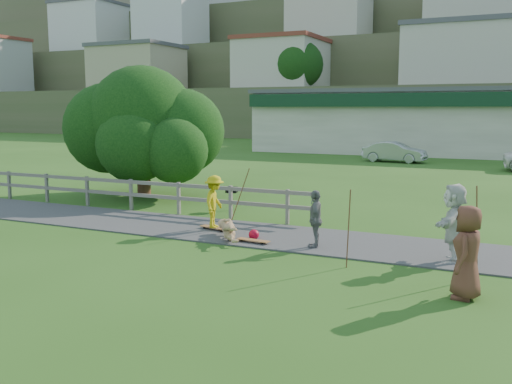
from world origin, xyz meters
TOP-DOWN VIEW (x-y plane):
  - ground at (0.00, 0.00)m, footprint 260.00×260.00m
  - path at (0.00, 1.50)m, footprint 34.00×3.00m
  - fence at (-4.62, 3.30)m, footprint 15.05×0.10m
  - strip_mall at (4.00, 34.94)m, footprint 32.50×10.75m
  - hillside at (0.00, 91.31)m, footprint 220.00×67.00m
  - skater_rider at (0.44, 1.45)m, footprint 0.76×1.10m
  - skater_fallen at (1.36, 0.58)m, footprint 1.58×1.34m
  - spectator_b at (3.81, 0.73)m, footprint 0.60×0.96m
  - spectator_c at (7.71, -1.78)m, footprint 0.63×0.91m
  - spectator_d at (7.18, 0.82)m, footprint 0.65×1.77m
  - car_silver at (0.72, 25.57)m, footprint 4.26×1.80m
  - tree at (-5.56, 6.19)m, footprint 7.09×7.09m
  - bbq at (-0.71, 4.72)m, footprint 0.45×0.38m
  - longboard_rider at (0.44, 1.45)m, footprint 1.03×0.46m
  - longboard_fallen at (2.16, 0.48)m, footprint 0.95×0.31m
  - helmet at (1.96, 0.93)m, footprint 0.29×0.29m
  - pole_rider at (1.04, 1.85)m, footprint 0.03×0.03m
  - pole_spec_left at (5.09, -0.68)m, footprint 0.03×0.03m
  - pole_spec_right at (7.77, -0.35)m, footprint 0.03×0.03m

SIDE VIEW (x-z plane):
  - ground at x=0.00m, z-range 0.00..0.00m
  - path at x=0.00m, z-range 0.00..0.04m
  - longboard_fallen at x=2.16m, z-range 0.00..0.10m
  - longboard_rider at x=0.44m, z-range 0.00..0.11m
  - helmet at x=1.96m, z-range 0.00..0.29m
  - skater_fallen at x=1.36m, z-range 0.00..0.61m
  - bbq at x=-0.71m, z-range 0.00..0.84m
  - car_silver at x=0.72m, z-range 0.00..1.37m
  - fence at x=-4.62m, z-range 0.17..1.27m
  - spectator_b at x=3.81m, z-range 0.00..1.52m
  - skater_rider at x=0.44m, z-range 0.00..1.55m
  - spectator_c at x=7.71m, z-range 0.00..1.80m
  - pole_spec_left at x=5.09m, z-range 0.00..1.80m
  - spectator_d at x=7.18m, z-range 0.00..1.87m
  - pole_rider at x=1.04m, z-range 0.00..1.99m
  - pole_spec_right at x=7.77m, z-range 0.00..2.00m
  - tree at x=-5.56m, z-range 0.00..4.23m
  - strip_mall at x=4.00m, z-range 0.03..5.13m
  - hillside at x=0.00m, z-range -9.34..38.16m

